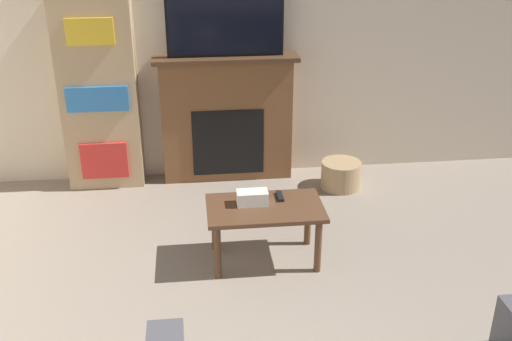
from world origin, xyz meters
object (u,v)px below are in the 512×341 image
object	(u,v)px
tv	(225,24)
bookshelf	(99,95)
coffee_table	(265,215)
fireplace	(227,118)
storage_basket	(341,175)

from	to	relation	value
tv	bookshelf	size ratio (longest dim) A/B	0.59
coffee_table	bookshelf	distance (m)	2.00
fireplace	coffee_table	world-z (taller)	fireplace
fireplace	tv	bearing A→B (deg)	-90.00
coffee_table	storage_basket	size ratio (longest dim) A/B	2.28
bookshelf	storage_basket	world-z (taller)	bookshelf
tv	bookshelf	xyz separation A→B (m)	(-1.12, -0.00, -0.59)
coffee_table	storage_basket	xyz separation A→B (m)	(0.85, 1.13, -0.25)
coffee_table	storage_basket	bearing A→B (deg)	53.15
storage_basket	tv	bearing A→B (deg)	161.80
bookshelf	coffee_table	bearing A→B (deg)	-48.79
tv	coffee_table	bearing A→B (deg)	-83.63
fireplace	bookshelf	world-z (taller)	bookshelf
bookshelf	fireplace	bearing A→B (deg)	1.13
tv	bookshelf	bearing A→B (deg)	-179.89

